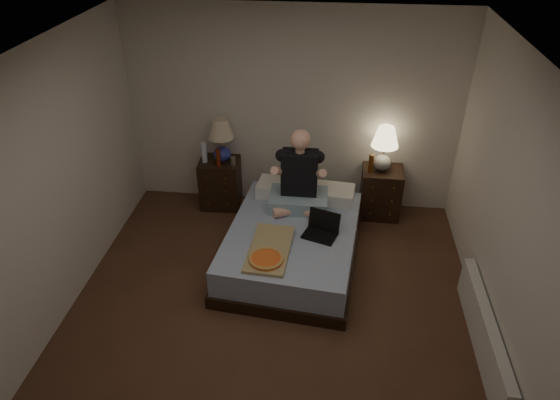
# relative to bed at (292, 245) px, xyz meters

# --- Properties ---
(floor) EXTENTS (4.00, 4.50, 0.00)m
(floor) POSITION_rel_bed_xyz_m (-0.13, -0.98, -0.22)
(floor) COLOR brown
(floor) RESTS_ON ground
(ceiling) EXTENTS (4.00, 4.50, 0.00)m
(ceiling) POSITION_rel_bed_xyz_m (-0.13, -0.98, 2.28)
(ceiling) COLOR white
(ceiling) RESTS_ON ground
(wall_back) EXTENTS (4.00, 0.00, 2.50)m
(wall_back) POSITION_rel_bed_xyz_m (-0.13, 1.27, 1.03)
(wall_back) COLOR beige
(wall_back) RESTS_ON ground
(wall_left) EXTENTS (0.00, 4.50, 2.50)m
(wall_left) POSITION_rel_bed_xyz_m (-2.13, -0.98, 1.03)
(wall_left) COLOR beige
(wall_left) RESTS_ON ground
(wall_right) EXTENTS (0.00, 4.50, 2.50)m
(wall_right) POSITION_rel_bed_xyz_m (1.87, -0.98, 1.03)
(wall_right) COLOR beige
(wall_right) RESTS_ON ground
(bed) EXTENTS (1.50, 1.90, 0.44)m
(bed) POSITION_rel_bed_xyz_m (0.00, 0.00, 0.00)
(bed) COLOR #5270A4
(bed) RESTS_ON floor
(nightstand_left) EXTENTS (0.51, 0.46, 0.64)m
(nightstand_left) POSITION_rel_bed_xyz_m (-1.02, 1.07, 0.10)
(nightstand_left) COLOR black
(nightstand_left) RESTS_ON floor
(nightstand_right) EXTENTS (0.50, 0.45, 0.63)m
(nightstand_right) POSITION_rel_bed_xyz_m (1.01, 1.07, 0.10)
(nightstand_right) COLOR black
(nightstand_right) RESTS_ON floor
(lamp_left) EXTENTS (0.39, 0.39, 0.56)m
(lamp_left) POSITION_rel_bed_xyz_m (-0.98, 1.07, 0.70)
(lamp_left) COLOR #283093
(lamp_left) RESTS_ON nightstand_left
(lamp_right) EXTENTS (0.40, 0.40, 0.56)m
(lamp_right) POSITION_rel_bed_xyz_m (0.98, 1.07, 0.69)
(lamp_right) COLOR gray
(lamp_right) RESTS_ON nightstand_right
(water_bottle) EXTENTS (0.07, 0.07, 0.25)m
(water_bottle) POSITION_rel_bed_xyz_m (-1.19, 1.02, 0.54)
(water_bottle) COLOR white
(water_bottle) RESTS_ON nightstand_left
(soda_can) EXTENTS (0.07, 0.07, 0.10)m
(soda_can) POSITION_rel_bed_xyz_m (-0.83, 0.99, 0.47)
(soda_can) COLOR #B5B5B0
(soda_can) RESTS_ON nightstand_left
(beer_bottle_left) EXTENTS (0.06, 0.06, 0.23)m
(beer_bottle_left) POSITION_rel_bed_xyz_m (-0.99, 0.93, 0.53)
(beer_bottle_left) COLOR #5B1C0D
(beer_bottle_left) RESTS_ON nightstand_left
(beer_bottle_right) EXTENTS (0.06, 0.06, 0.23)m
(beer_bottle_right) POSITION_rel_bed_xyz_m (0.84, 1.00, 0.53)
(beer_bottle_right) COLOR #5C300D
(beer_bottle_right) RESTS_ON nightstand_right
(person) EXTENTS (0.66, 0.53, 0.93)m
(person) POSITION_rel_bed_xyz_m (0.03, 0.44, 0.69)
(person) COLOR black
(person) RESTS_ON bed
(laptop) EXTENTS (0.41, 0.38, 0.24)m
(laptop) POSITION_rel_bed_xyz_m (0.30, -0.10, 0.34)
(laptop) COLOR black
(laptop) RESTS_ON bed
(pizza_box) EXTENTS (0.44, 0.78, 0.08)m
(pizza_box) POSITION_rel_bed_xyz_m (-0.20, -0.59, 0.26)
(pizza_box) COLOR tan
(pizza_box) RESTS_ON bed
(radiator) EXTENTS (0.10, 1.60, 0.40)m
(radiator) POSITION_rel_bed_xyz_m (1.80, -1.05, -0.02)
(radiator) COLOR silver
(radiator) RESTS_ON floor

